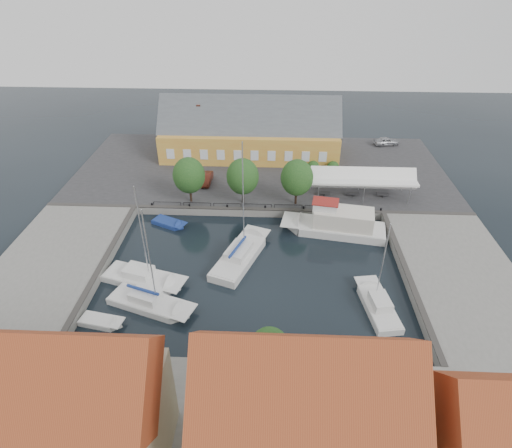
% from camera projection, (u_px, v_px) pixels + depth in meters
% --- Properties ---
extents(ground, '(140.00, 140.00, 0.00)m').
position_uv_depth(ground, '(254.00, 264.00, 47.69)').
color(ground, black).
rests_on(ground, ground).
extents(north_quay, '(56.00, 26.00, 1.00)m').
position_uv_depth(north_quay, '(261.00, 170.00, 66.71)').
color(north_quay, '#2D2D30').
rests_on(north_quay, ground).
extents(west_quay, '(12.00, 24.00, 1.00)m').
position_uv_depth(west_quay, '(51.00, 266.00, 46.58)').
color(west_quay, slate).
rests_on(west_quay, ground).
extents(east_quay, '(12.00, 24.00, 1.00)m').
position_uv_depth(east_quay, '(461.00, 278.00, 44.90)').
color(east_quay, slate).
rests_on(east_quay, ground).
extents(south_bank, '(56.00, 14.00, 1.00)m').
position_uv_depth(south_bank, '(238.00, 446.00, 29.80)').
color(south_bank, slate).
rests_on(south_bank, ground).
extents(quay_edge_fittings, '(56.00, 24.72, 0.40)m').
position_uv_depth(quay_edge_fittings, '(256.00, 233.00, 51.10)').
color(quay_edge_fittings, '#383533').
rests_on(quay_edge_fittings, north_quay).
extents(warehouse, '(28.56, 14.00, 9.55)m').
position_uv_depth(warehouse, '(246.00, 134.00, 69.17)').
color(warehouse, gold).
rests_on(warehouse, north_quay).
extents(tent_canopy, '(14.00, 4.00, 2.83)m').
position_uv_depth(tent_canopy, '(363.00, 179.00, 57.32)').
color(tent_canopy, white).
rests_on(tent_canopy, north_quay).
extents(quay_trees, '(18.20, 4.20, 6.30)m').
position_uv_depth(quay_trees, '(243.00, 177.00, 55.18)').
color(quay_trees, black).
rests_on(quay_trees, north_quay).
extents(car_silver, '(4.47, 2.44, 1.44)m').
position_uv_depth(car_silver, '(386.00, 141.00, 73.56)').
color(car_silver, '#9FA1A7').
rests_on(car_silver, north_quay).
extents(car_red, '(1.59, 4.21, 1.37)m').
position_uv_depth(car_red, '(206.00, 179.00, 61.72)').
color(car_red, '#591F14').
rests_on(car_red, north_quay).
extents(center_sailboat, '(6.59, 10.94, 14.35)m').
position_uv_depth(center_sailboat, '(240.00, 257.00, 48.31)').
color(center_sailboat, silver).
rests_on(center_sailboat, ground).
extents(trawler, '(13.18, 5.82, 5.00)m').
position_uv_depth(trawler, '(337.00, 225.00, 52.56)').
color(trawler, silver).
rests_on(trawler, ground).
extents(east_boat_c, '(3.58, 7.99, 10.01)m').
position_uv_depth(east_boat_c, '(378.00, 307.00, 41.71)').
color(east_boat_c, silver).
rests_on(east_boat_c, ground).
extents(west_boat_c, '(9.38, 5.25, 12.12)m').
position_uv_depth(west_boat_c, '(143.00, 279.00, 45.14)').
color(west_boat_c, silver).
rests_on(west_boat_c, ground).
extents(west_boat_d, '(9.22, 5.45, 11.90)m').
position_uv_depth(west_boat_d, '(150.00, 304.00, 41.99)').
color(west_boat_d, silver).
rests_on(west_boat_d, ground).
extents(launch_sw, '(4.42, 2.33, 0.98)m').
position_uv_depth(launch_sw, '(101.00, 323.00, 40.13)').
color(launch_sw, silver).
rests_on(launch_sw, ground).
extents(launch_nw, '(4.84, 3.54, 0.88)m').
position_uv_depth(launch_nw, '(169.00, 224.00, 54.54)').
color(launch_nw, navy).
rests_on(launch_nw, ground).
extents(townhouses, '(36.30, 8.50, 12.00)m').
position_uv_depth(townhouses, '(266.00, 434.00, 24.96)').
color(townhouses, tan).
rests_on(townhouses, south_bank).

